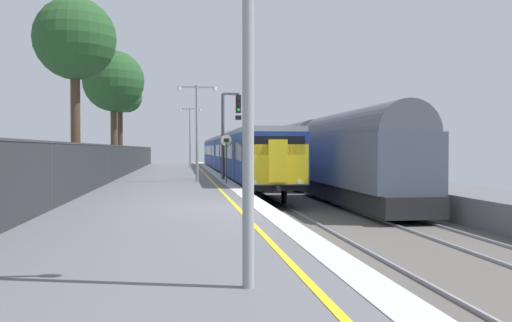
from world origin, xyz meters
TOP-DOWN VIEW (x-y plane):
  - ground at (2.64, 0.00)m, footprint 17.40×110.00m
  - commuter_train_at_platform at (2.10, 27.25)m, footprint 2.83×40.53m
  - freight_train_adjacent_track at (6.10, 30.21)m, footprint 2.60×55.93m
  - signal_gantry at (0.63, 14.53)m, footprint 1.10×0.24m
  - speed_limit_sign at (0.25, 11.06)m, footprint 0.59×0.08m
  - platform_lamp_near at (-1.13, -9.03)m, footprint 2.00×0.20m
  - platform_lamp_mid at (-1.13, 12.36)m, footprint 2.00×0.20m
  - platform_lamp_far at (-1.13, 33.74)m, footprint 2.00×0.20m
  - platform_back_fence at (-5.45, 0.00)m, footprint 0.07×99.00m
  - background_tree_left at (-6.66, 23.92)m, footprint 4.28×4.28m
  - background_tree_centre at (-6.55, 28.78)m, footprint 3.40×3.31m
  - background_tree_right at (-6.41, 9.14)m, footprint 3.54×3.54m

SIDE VIEW (x-z plane):
  - ground at x=2.64m, z-range -1.21..0.00m
  - platform_back_fence at x=-5.45m, z-range 0.04..1.93m
  - commuter_train_at_platform at x=2.10m, z-range -0.64..3.17m
  - freight_train_adjacent_track at x=6.10m, z-range -0.80..3.60m
  - speed_limit_sign at x=0.25m, z-range 0.34..2.73m
  - platform_lamp_mid at x=-1.13m, z-range 0.49..5.39m
  - signal_gantry at x=0.63m, z-range 0.60..5.36m
  - platform_lamp_near at x=-1.13m, z-range 0.50..5.74m
  - platform_lamp_far at x=-1.13m, z-range 0.50..5.85m
  - background_tree_centre at x=-6.55m, z-range 2.09..9.84m
  - background_tree_right at x=-6.41m, z-range 2.19..10.41m
  - background_tree_left at x=-6.66m, z-range 2.04..10.63m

